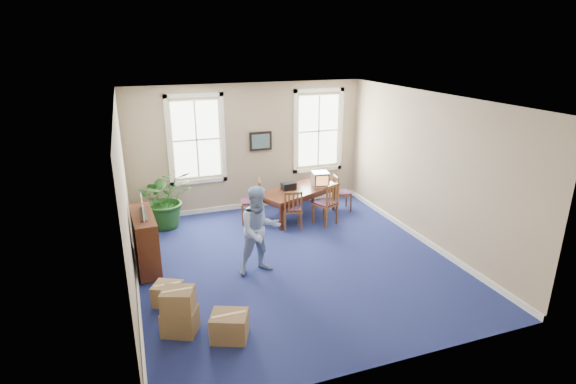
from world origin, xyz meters
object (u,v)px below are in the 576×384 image
object	(u,v)px
conference_table	(298,202)
crt_tv	(320,179)
credenza	(145,241)
man	(260,230)
cardboard_boxes	(191,304)
potted_plant	(166,198)
chair_near_left	(292,209)

from	to	relation	value
conference_table	crt_tv	size ratio (longest dim) A/B	4.81
crt_tv	credenza	world-z (taller)	credenza
man	cardboard_boxes	xyz separation A→B (m)	(-1.48, -1.29, -0.47)
conference_table	man	world-z (taller)	man
potted_plant	credenza	bearing A→B (deg)	-106.83
conference_table	cardboard_boxes	distance (m)	4.90
man	credenza	xyz separation A→B (m)	(-2.01, 0.94, -0.31)
crt_tv	cardboard_boxes	bearing A→B (deg)	-126.24
credenza	conference_table	bearing A→B (deg)	18.83
chair_near_left	potted_plant	distance (m)	2.94
man	credenza	bearing A→B (deg)	149.80
crt_tv	cardboard_boxes	size ratio (longest dim) A/B	0.32
conference_table	man	bearing A→B (deg)	-148.78
crt_tv	chair_near_left	distance (m)	1.33
man	potted_plant	world-z (taller)	man
crt_tv	credenza	size ratio (longest dim) A/B	0.31
conference_table	potted_plant	bearing A→B (deg)	148.67
crt_tv	potted_plant	size ratio (longest dim) A/B	0.31
cardboard_boxes	potted_plant	bearing A→B (deg)	89.39
man	conference_table	bearing A→B (deg)	49.80
chair_near_left	cardboard_boxes	distance (m)	4.09
chair_near_left	potted_plant	xyz separation A→B (m)	(-2.71, 1.11, 0.21)
crt_tv	credenza	bearing A→B (deg)	-151.48
crt_tv	credenza	xyz separation A→B (m)	(-4.32, -1.54, -0.34)
credenza	cardboard_boxes	xyz separation A→B (m)	(0.53, -2.23, -0.16)
man	potted_plant	distance (m)	3.19
man	credenza	size ratio (longest dim) A/B	1.24
potted_plant	conference_table	bearing A→B (deg)	-7.51
chair_near_left	potted_plant	bearing A→B (deg)	-10.39
crt_tv	potted_plant	world-z (taller)	potted_plant
man	potted_plant	bearing A→B (deg)	111.50
man	chair_near_left	bearing A→B (deg)	48.28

